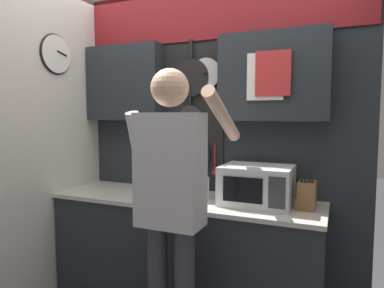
% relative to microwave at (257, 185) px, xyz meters
% --- Properties ---
extents(base_cabinet_counter, '(2.00, 0.60, 0.92)m').
position_rel_microwave_xyz_m(base_cabinet_counter, '(-0.54, -0.03, -0.59)').
color(base_cabinet_counter, '#23282D').
rests_on(base_cabinet_counter, ground_plane).
extents(back_wall_unit, '(2.57, 0.23, 2.53)m').
position_rel_microwave_xyz_m(back_wall_unit, '(-0.53, 0.24, 0.45)').
color(back_wall_unit, '#23282D').
rests_on(back_wall_unit, ground_plane).
extents(side_wall, '(0.07, 1.60, 2.53)m').
position_rel_microwave_xyz_m(side_wall, '(-1.56, -0.44, 0.23)').
color(side_wall, silver).
rests_on(side_wall, ground_plane).
extents(microwave, '(0.47, 0.38, 0.27)m').
position_rel_microwave_xyz_m(microwave, '(0.00, 0.00, 0.00)').
color(microwave, silver).
rests_on(microwave, base_cabinet_counter).
extents(knife_block, '(0.11, 0.15, 0.26)m').
position_rel_microwave_xyz_m(knife_block, '(0.33, 0.00, -0.04)').
color(knife_block, brown).
rests_on(knife_block, base_cabinet_counter).
extents(utensil_crock, '(0.10, 0.10, 0.34)m').
position_rel_microwave_xyz_m(utensil_crock, '(-0.41, 0.00, -0.04)').
color(utensil_crock, white).
rests_on(utensil_crock, base_cabinet_counter).
extents(person, '(0.54, 0.65, 1.80)m').
position_rel_microwave_xyz_m(person, '(-0.39, -0.54, 0.03)').
color(person, '#383842').
rests_on(person, ground_plane).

